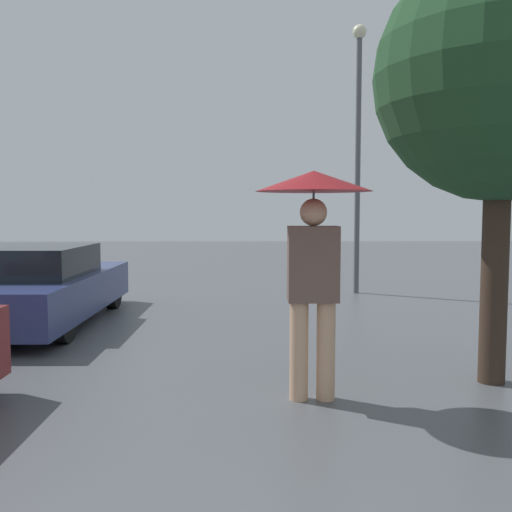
# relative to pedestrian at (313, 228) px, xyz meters

# --- Properties ---
(pedestrian) EXTENTS (0.99, 0.99, 1.97)m
(pedestrian) POSITION_rel_pedestrian_xyz_m (0.00, 0.00, 0.00)
(pedestrian) COLOR tan
(pedestrian) RESTS_ON ground_plane
(parked_car_farthest) EXTENTS (1.87, 4.10, 1.13)m
(parked_car_farthest) POSITION_rel_pedestrian_xyz_m (-3.69, 3.37, -0.95)
(parked_car_farthest) COLOR navy
(parked_car_farthest) RESTS_ON ground_plane
(tree) EXTENTS (2.32, 2.32, 4.03)m
(tree) POSITION_rel_pedestrian_xyz_m (1.76, 0.48, 1.36)
(tree) COLOR #38281E
(tree) RESTS_ON ground_plane
(street_lamp) EXTENTS (0.27, 0.27, 5.20)m
(street_lamp) POSITION_rel_pedestrian_xyz_m (1.57, 6.41, 1.67)
(street_lamp) COLOR #515456
(street_lamp) RESTS_ON ground_plane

